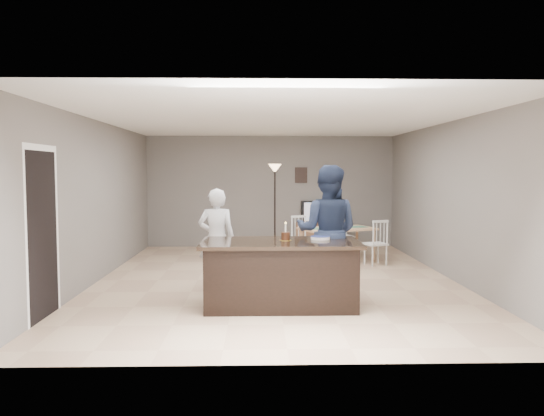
{
  "coord_description": "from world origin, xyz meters",
  "views": [
    {
      "loc": [
        -0.3,
        -8.94,
        1.85
      ],
      "look_at": [
        -0.07,
        -0.3,
        1.25
      ],
      "focal_mm": 35.0,
      "sensor_mm": 36.0,
      "label": 1
    }
  ],
  "objects_px": {
    "dining_table": "(337,234)",
    "television": "(320,212)",
    "plate_stack": "(320,238)",
    "tv_console": "(320,235)",
    "kitchen_island": "(280,274)",
    "woman": "(217,239)",
    "floor_lamp": "(275,184)",
    "birthday_cake": "(286,236)",
    "man": "(327,231)"
  },
  "relations": [
    {
      "from": "kitchen_island",
      "to": "birthday_cake",
      "type": "xyz_separation_m",
      "value": [
        0.08,
        0.08,
        0.51
      ]
    },
    {
      "from": "woman",
      "to": "floor_lamp",
      "type": "bearing_deg",
      "value": -106.06
    },
    {
      "from": "woman",
      "to": "man",
      "type": "bearing_deg",
      "value": 161.92
    },
    {
      "from": "plate_stack",
      "to": "dining_table",
      "type": "bearing_deg",
      "value": 77.58
    },
    {
      "from": "woman",
      "to": "plate_stack",
      "type": "bearing_deg",
      "value": 149.05
    },
    {
      "from": "birthday_cake",
      "to": "plate_stack",
      "type": "relative_size",
      "value": 0.91
    },
    {
      "from": "television",
      "to": "floor_lamp",
      "type": "height_order",
      "value": "floor_lamp"
    },
    {
      "from": "tv_console",
      "to": "man",
      "type": "xyz_separation_m",
      "value": [
        -0.49,
        -5.02,
        0.67
      ]
    },
    {
      "from": "kitchen_island",
      "to": "dining_table",
      "type": "distance_m",
      "value": 3.84
    },
    {
      "from": "dining_table",
      "to": "floor_lamp",
      "type": "height_order",
      "value": "floor_lamp"
    },
    {
      "from": "plate_stack",
      "to": "television",
      "type": "bearing_deg",
      "value": 83.4
    },
    {
      "from": "woman",
      "to": "man",
      "type": "distance_m",
      "value": 1.76
    },
    {
      "from": "tv_console",
      "to": "television",
      "type": "relative_size",
      "value": 1.31
    },
    {
      "from": "tv_console",
      "to": "dining_table",
      "type": "relative_size",
      "value": 0.59
    },
    {
      "from": "plate_stack",
      "to": "tv_console",
      "type": "bearing_deg",
      "value": 83.31
    },
    {
      "from": "woman",
      "to": "floor_lamp",
      "type": "xyz_separation_m",
      "value": [
        1.02,
        3.5,
        0.77
      ]
    },
    {
      "from": "dining_table",
      "to": "woman",
      "type": "bearing_deg",
      "value": -151.97
    },
    {
      "from": "tv_console",
      "to": "television",
      "type": "bearing_deg",
      "value": 90.0
    },
    {
      "from": "dining_table",
      "to": "floor_lamp",
      "type": "distance_m",
      "value": 1.88
    },
    {
      "from": "tv_console",
      "to": "plate_stack",
      "type": "relative_size",
      "value": 4.33
    },
    {
      "from": "tv_console",
      "to": "kitchen_island",
      "type": "bearing_deg",
      "value": -102.16
    },
    {
      "from": "man",
      "to": "dining_table",
      "type": "height_order",
      "value": "man"
    },
    {
      "from": "television",
      "to": "man",
      "type": "distance_m",
      "value": 5.11
    },
    {
      "from": "kitchen_island",
      "to": "television",
      "type": "height_order",
      "value": "television"
    },
    {
      "from": "kitchen_island",
      "to": "floor_lamp",
      "type": "bearing_deg",
      "value": 89.1
    },
    {
      "from": "tv_console",
      "to": "floor_lamp",
      "type": "relative_size",
      "value": 0.6
    },
    {
      "from": "tv_console",
      "to": "birthday_cake",
      "type": "relative_size",
      "value": 4.75
    },
    {
      "from": "birthday_cake",
      "to": "plate_stack",
      "type": "height_order",
      "value": "birthday_cake"
    },
    {
      "from": "woman",
      "to": "dining_table",
      "type": "height_order",
      "value": "woman"
    },
    {
      "from": "television",
      "to": "birthday_cake",
      "type": "height_order",
      "value": "birthday_cake"
    },
    {
      "from": "television",
      "to": "birthday_cake",
      "type": "xyz_separation_m",
      "value": [
        -1.12,
        -5.56,
        0.1
      ]
    },
    {
      "from": "woman",
      "to": "man",
      "type": "xyz_separation_m",
      "value": [
        1.66,
        -0.55,
        0.18
      ]
    },
    {
      "from": "kitchen_island",
      "to": "television",
      "type": "xyz_separation_m",
      "value": [
        1.2,
        5.64,
        0.41
      ]
    },
    {
      "from": "television",
      "to": "floor_lamp",
      "type": "bearing_deg",
      "value": 42.69
    },
    {
      "from": "tv_console",
      "to": "television",
      "type": "distance_m",
      "value": 0.57
    },
    {
      "from": "dining_table",
      "to": "tv_console",
      "type": "bearing_deg",
      "value": 73.8
    },
    {
      "from": "kitchen_island",
      "to": "dining_table",
      "type": "bearing_deg",
      "value": 69.86
    },
    {
      "from": "television",
      "to": "man",
      "type": "xyz_separation_m",
      "value": [
        -0.49,
        -5.09,
        0.11
      ]
    },
    {
      "from": "plate_stack",
      "to": "birthday_cake",
      "type": "bearing_deg",
      "value": -168.08
    },
    {
      "from": "woman",
      "to": "floor_lamp",
      "type": "distance_m",
      "value": 3.73
    },
    {
      "from": "kitchen_island",
      "to": "tv_console",
      "type": "height_order",
      "value": "kitchen_island"
    },
    {
      "from": "birthday_cake",
      "to": "plate_stack",
      "type": "xyz_separation_m",
      "value": [
        0.49,
        0.1,
        -0.04
      ]
    },
    {
      "from": "kitchen_island",
      "to": "television",
      "type": "relative_size",
      "value": 2.35
    },
    {
      "from": "floor_lamp",
      "to": "television",
      "type": "bearing_deg",
      "value": 42.69
    },
    {
      "from": "man",
      "to": "birthday_cake",
      "type": "height_order",
      "value": "man"
    },
    {
      "from": "kitchen_island",
      "to": "man",
      "type": "bearing_deg",
      "value": 37.59
    },
    {
      "from": "man",
      "to": "plate_stack",
      "type": "bearing_deg",
      "value": 85.97
    },
    {
      "from": "tv_console",
      "to": "floor_lamp",
      "type": "distance_m",
      "value": 1.95
    },
    {
      "from": "dining_table",
      "to": "television",
      "type": "bearing_deg",
      "value": 73.68
    },
    {
      "from": "kitchen_island",
      "to": "birthday_cake",
      "type": "bearing_deg",
      "value": 45.92
    }
  ]
}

